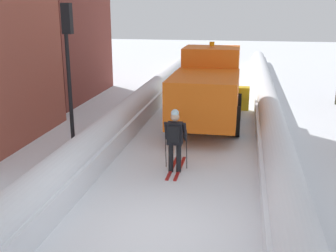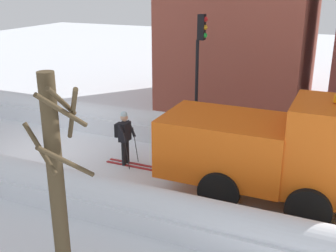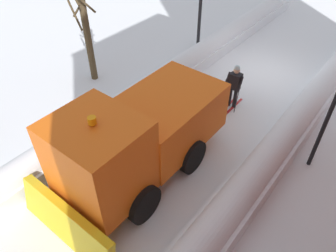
{
  "view_description": "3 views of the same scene",
  "coord_description": "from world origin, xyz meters",
  "px_view_note": "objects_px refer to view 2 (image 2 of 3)",
  "views": [
    {
      "loc": [
        1.6,
        -7.45,
        4.46
      ],
      "look_at": [
        -0.62,
        4.52,
        0.92
      ],
      "focal_mm": 44.01,
      "sensor_mm": 36.0,
      "label": 1
    },
    {
      "loc": [
        10.59,
        9.42,
        5.66
      ],
      "look_at": [
        0.38,
        4.9,
        1.75
      ],
      "focal_mm": 44.2,
      "sensor_mm": 36.0,
      "label": 2
    },
    {
      "loc": [
        -4.48,
        12.54,
        7.6
      ],
      "look_at": [
        0.16,
        6.7,
        1.18
      ],
      "focal_mm": 34.24,
      "sensor_mm": 36.0,
      "label": 3
    }
  ],
  "objects_px": {
    "plow_truck": "(274,150)",
    "traffic_light_pole": "(200,53)",
    "skier": "(125,135)",
    "bare_tree_near": "(58,189)"
  },
  "relations": [
    {
      "from": "plow_truck",
      "to": "traffic_light_pole",
      "type": "distance_m",
      "value": 5.56
    },
    {
      "from": "plow_truck",
      "to": "skier",
      "type": "distance_m",
      "value": 4.82
    },
    {
      "from": "traffic_light_pole",
      "to": "bare_tree_near",
      "type": "distance_m",
      "value": 9.3
    },
    {
      "from": "skier",
      "to": "traffic_light_pole",
      "type": "xyz_separation_m",
      "value": [
        -3.49,
        1.25,
        2.2
      ]
    },
    {
      "from": "skier",
      "to": "bare_tree_near",
      "type": "xyz_separation_m",
      "value": [
        5.73,
        1.98,
        1.29
      ]
    },
    {
      "from": "skier",
      "to": "plow_truck",
      "type": "bearing_deg",
      "value": 84.55
    },
    {
      "from": "plow_truck",
      "to": "skier",
      "type": "relative_size",
      "value": 3.31
    },
    {
      "from": "plow_truck",
      "to": "traffic_light_pole",
      "type": "xyz_separation_m",
      "value": [
        -3.95,
        -3.52,
        1.72
      ]
    },
    {
      "from": "traffic_light_pole",
      "to": "bare_tree_near",
      "type": "height_order",
      "value": "traffic_light_pole"
    },
    {
      "from": "plow_truck",
      "to": "traffic_light_pole",
      "type": "relative_size",
      "value": 1.31
    }
  ]
}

